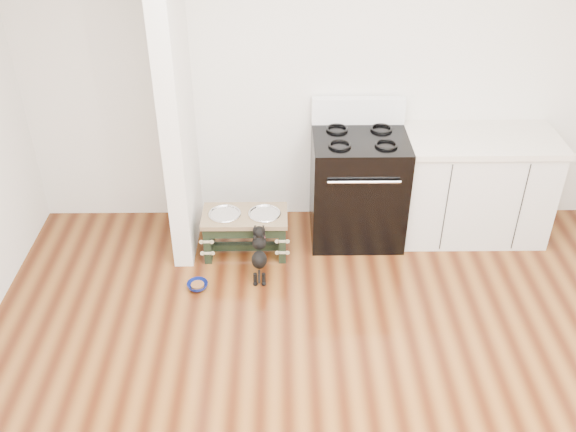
{
  "coord_description": "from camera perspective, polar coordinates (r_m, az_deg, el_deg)",
  "views": [
    {
      "loc": [
        -0.38,
        -2.41,
        3.21
      ],
      "look_at": [
        -0.34,
        1.55,
        0.58
      ],
      "focal_mm": 40.0,
      "sensor_mm": 36.0,
      "label": 1
    }
  ],
  "objects": [
    {
      "name": "partition_wall",
      "position": [
        4.94,
        -10.04,
        10.95
      ],
      "size": [
        0.15,
        0.8,
        2.7
      ],
      "primitive_type": "cube",
      "color": "silver",
      "rests_on": "ground"
    },
    {
      "name": "oven_range",
      "position": [
        5.36,
        6.21,
        2.7
      ],
      "size": [
        0.76,
        0.69,
        1.14
      ],
      "color": "black",
      "rests_on": "ground"
    },
    {
      "name": "room_shell",
      "position": [
        2.91,
        6.98,
        0.19
      ],
      "size": [
        5.0,
        5.0,
        5.0
      ],
      "color": "silver",
      "rests_on": "ground"
    },
    {
      "name": "puppy",
      "position": [
        4.97,
        -2.57,
        -3.28
      ],
      "size": [
        0.12,
        0.35,
        0.42
      ],
      "color": "black",
      "rests_on": "ground"
    },
    {
      "name": "dog_feeder",
      "position": [
        5.21,
        -3.84,
        -0.86
      ],
      "size": [
        0.69,
        0.37,
        0.39
      ],
      "color": "black",
      "rests_on": "ground"
    },
    {
      "name": "floor_bowl",
      "position": [
        5.02,
        -8.04,
        -6.14
      ],
      "size": [
        0.19,
        0.19,
        0.05
      ],
      "rotation": [
        0.0,
        0.0,
        -0.23
      ],
      "color": "navy",
      "rests_on": "ground"
    },
    {
      "name": "cabinet_run",
      "position": [
        5.59,
        16.22,
        2.55
      ],
      "size": [
        1.24,
        0.64,
        0.91
      ],
      "color": "silver",
      "rests_on": "ground"
    }
  ]
}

